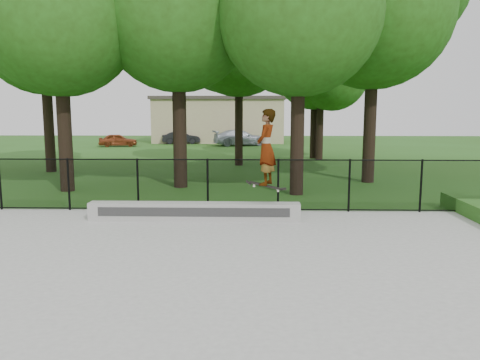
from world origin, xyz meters
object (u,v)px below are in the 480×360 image
(skater_airborne, at_px, (266,148))
(car_c, at_px, (240,138))
(grind_ledge, at_px, (194,211))
(car_b, at_px, (181,138))
(car_a, at_px, (118,140))

(skater_airborne, bearing_deg, car_c, 92.94)
(grind_ledge, height_order, skater_airborne, skater_airborne)
(car_b, distance_m, skater_airborne, 31.44)
(grind_ledge, relative_size, car_c, 1.28)
(car_b, relative_size, skater_airborne, 1.49)
(car_b, bearing_deg, skater_airborne, -177.25)
(car_c, relative_size, skater_airborne, 2.06)
(car_a, distance_m, skater_airborne, 29.59)
(grind_ledge, xyz_separation_m, car_b, (-5.05, 30.39, 0.27))
(grind_ledge, distance_m, skater_airborne, 2.51)
(skater_airborne, bearing_deg, grind_ledge, 172.11)
(car_b, bearing_deg, car_a, 116.26)
(grind_ledge, xyz_separation_m, skater_airborne, (1.85, -0.26, 1.67))
(grind_ledge, relative_size, car_a, 1.76)
(grind_ledge, xyz_separation_m, car_a, (-9.81, 26.90, 0.24))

